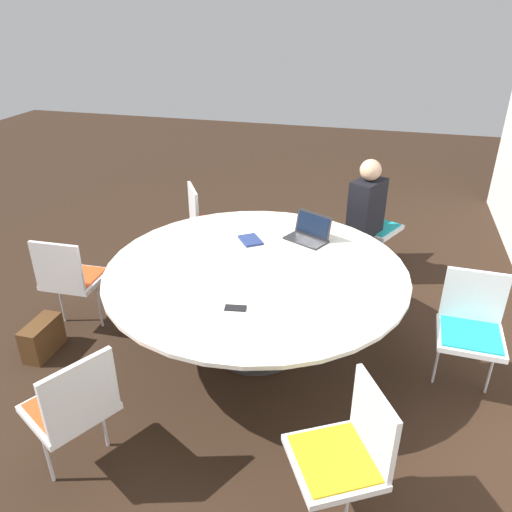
% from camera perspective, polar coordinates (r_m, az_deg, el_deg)
% --- Properties ---
extents(ground_plane, '(16.00, 16.00, 0.00)m').
position_cam_1_polar(ground_plane, '(4.12, 0.00, -10.49)').
color(ground_plane, black).
extents(conference_table, '(2.25, 2.25, 0.74)m').
position_cam_1_polar(conference_table, '(3.76, 0.00, -2.59)').
color(conference_table, '#333333').
rests_on(conference_table, ground_plane).
extents(chair_0, '(0.58, 0.57, 0.87)m').
position_cam_1_polar(chair_0, '(5.23, 12.96, 4.06)').
color(chair_0, silver).
rests_on(chair_0, ground_plane).
extents(chair_1, '(0.59, 0.59, 0.87)m').
position_cam_1_polar(chair_1, '(5.16, -5.67, 4.29)').
color(chair_1, silver).
rests_on(chair_1, ground_plane).
extents(chair_2, '(0.43, 0.45, 0.87)m').
position_cam_1_polar(chair_2, '(4.35, -20.54, -2.06)').
color(chair_2, silver).
rests_on(chair_2, ground_plane).
extents(chair_3, '(0.59, 0.58, 0.87)m').
position_cam_1_polar(chair_3, '(3.07, -20.16, -15.54)').
color(chair_3, silver).
rests_on(chair_3, ground_plane).
extents(chair_4, '(0.59, 0.58, 0.87)m').
position_cam_1_polar(chair_4, '(2.72, 10.39, -20.84)').
color(chair_4, silver).
rests_on(chair_4, ground_plane).
extents(chair_5, '(0.44, 0.46, 0.87)m').
position_cam_1_polar(chair_5, '(3.80, 23.40, -7.06)').
color(chair_5, silver).
rests_on(chair_5, ground_plane).
extents(person_0, '(0.42, 0.36, 1.22)m').
position_cam_1_polar(person_0, '(4.93, 12.64, 5.05)').
color(person_0, black).
rests_on(person_0, ground_plane).
extents(laptop, '(0.35, 0.40, 0.21)m').
position_cam_1_polar(laptop, '(4.16, 6.09, 2.64)').
color(laptop, '#232326').
rests_on(laptop, conference_table).
extents(spiral_notebook, '(0.26, 0.24, 0.02)m').
position_cam_1_polar(spiral_notebook, '(4.12, -0.64, 1.83)').
color(spiral_notebook, navy).
rests_on(spiral_notebook, conference_table).
extents(cell_phone, '(0.09, 0.15, 0.01)m').
position_cam_1_polar(cell_phone, '(3.24, -2.36, -5.96)').
color(cell_phone, black).
rests_on(cell_phone, conference_table).
extents(handbag, '(0.36, 0.16, 0.28)m').
position_cam_1_polar(handbag, '(4.34, -23.23, -8.58)').
color(handbag, '#513319').
rests_on(handbag, ground_plane).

